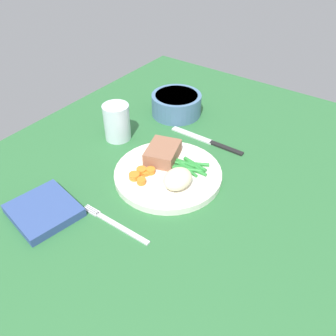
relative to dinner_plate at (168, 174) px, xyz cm
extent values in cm
cube|color=#2D6B38|center=(-2.57, -1.68, -1.80)|extent=(120.00, 90.00, 2.00)
cylinder|color=white|center=(0.00, 0.00, 0.00)|extent=(23.89, 23.89, 1.60)
cube|color=#936047|center=(3.22, 3.76, 2.41)|extent=(10.26, 8.95, 3.22)
ellipsoid|color=beige|center=(-2.15, -4.30, 2.61)|extent=(6.89, 5.54, 3.62)
cylinder|color=orange|center=(-6.47, 2.33, 1.37)|extent=(1.95, 1.95, 1.15)
cylinder|color=orange|center=(-6.09, 4.57, 1.41)|extent=(2.35, 2.35, 1.22)
cylinder|color=orange|center=(-3.50, 3.64, 1.23)|extent=(2.26, 2.26, 0.85)
cylinder|color=orange|center=(-3.72, 4.50, 1.39)|extent=(2.20, 2.20, 1.17)
cylinder|color=orange|center=(-2.56, 2.86, 1.36)|extent=(2.04, 2.04, 1.12)
cylinder|color=#2D8C38|center=(4.70, -3.86, 1.23)|extent=(2.93, 6.16, 0.86)
cylinder|color=#2D8C38|center=(5.19, -3.78, 1.24)|extent=(2.06, 6.51, 0.88)
cylinder|color=#2D8C38|center=(4.62, -0.89, 1.11)|extent=(1.64, 7.54, 0.62)
cylinder|color=#2D8C38|center=(4.91, -2.86, 1.20)|extent=(4.70, 7.63, 0.80)
cylinder|color=#2D8C38|center=(2.25, -2.38, 1.24)|extent=(4.05, 7.93, 0.89)
cylinder|color=#2D8C38|center=(2.92, -2.38, 1.13)|extent=(2.60, 7.97, 0.67)
cylinder|color=#2D8C38|center=(4.25, -0.95, 1.21)|extent=(1.10, 6.51, 0.82)
cylinder|color=#2D8C38|center=(3.49, -3.79, 1.17)|extent=(0.75, 8.00, 0.74)
cylinder|color=#2D8C38|center=(2.30, -0.65, 1.14)|extent=(2.93, 7.16, 0.69)
cube|color=silver|center=(-17.57, -2.00, -0.60)|extent=(1.00, 13.00, 0.40)
cube|color=silver|center=(-18.17, 6.30, -0.60)|extent=(0.24, 3.60, 0.40)
cube|color=silver|center=(-17.77, 6.30, -0.60)|extent=(0.24, 3.60, 0.40)
cube|color=silver|center=(-17.37, 6.30, -0.60)|extent=(0.24, 3.60, 0.40)
cube|color=silver|center=(-16.97, 6.30, -0.60)|extent=(0.24, 3.60, 0.40)
cube|color=black|center=(17.19, -5.50, -0.60)|extent=(1.30, 9.00, 0.64)
cube|color=silver|center=(17.19, 4.50, -0.60)|extent=(1.70, 12.00, 0.40)
cylinder|color=silver|center=(5.47, 19.65, 3.86)|extent=(6.60, 6.60, 9.32)
cylinder|color=silver|center=(5.47, 19.65, 2.03)|extent=(6.07, 6.07, 5.65)
cylinder|color=#4C7299|center=(24.24, 14.37, 2.15)|extent=(13.88, 13.88, 5.91)
cylinder|color=#4C8C42|center=(24.24, 14.37, 3.48)|extent=(11.80, 11.80, 3.25)
cube|color=#334C8C|center=(-23.50, 13.46, 0.13)|extent=(13.76, 14.41, 1.85)
camera|label=1|loc=(-49.46, -35.22, 50.64)|focal=37.96mm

